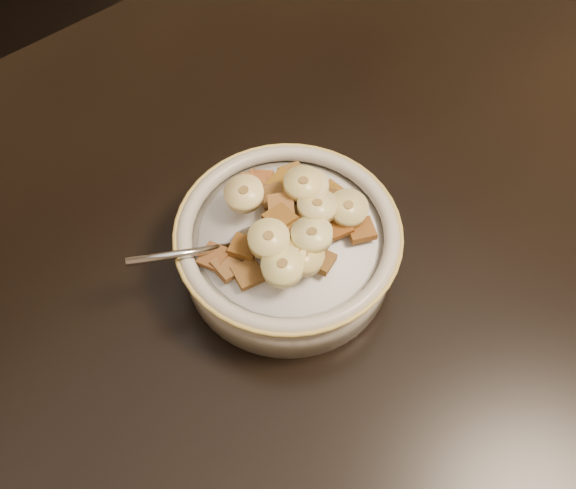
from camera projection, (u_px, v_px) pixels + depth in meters
floor at (351, 469)px, 1.22m from camera, size 4.00×4.50×0.10m
table at (424, 256)px, 0.57m from camera, size 1.42×0.93×0.04m
chair at (31, 29)px, 1.09m from camera, size 0.51×0.51×0.98m
cereal_bowl at (288, 251)px, 0.52m from camera, size 0.17×0.17×0.04m
milk at (288, 237)px, 0.51m from camera, size 0.14×0.14×0.00m
spoon at (254, 243)px, 0.50m from camera, size 0.05×0.04×0.01m
cereal_square_0 at (283, 182)px, 0.52m from camera, size 0.02×0.02×0.01m
cereal_square_1 at (337, 225)px, 0.49m from camera, size 0.03×0.03×0.01m
cereal_square_2 at (294, 175)px, 0.53m from camera, size 0.02×0.02×0.01m
cereal_square_3 at (228, 267)px, 0.48m from camera, size 0.02×0.02×0.01m
cereal_square_4 at (331, 194)px, 0.52m from camera, size 0.02×0.02×0.01m
cereal_square_5 at (244, 247)px, 0.49m from camera, size 0.03×0.03×0.01m
cereal_square_6 at (304, 193)px, 0.51m from camera, size 0.03×0.03×0.01m
cereal_square_7 at (283, 187)px, 0.52m from camera, size 0.02×0.02×0.01m
cereal_square_8 at (255, 183)px, 0.52m from camera, size 0.02×0.02×0.01m
cereal_square_9 at (214, 257)px, 0.49m from camera, size 0.03×0.03×0.01m
cereal_square_10 at (361, 230)px, 0.50m from camera, size 0.03×0.03×0.01m
cereal_square_11 at (302, 192)px, 0.51m from camera, size 0.02×0.02×0.01m
cereal_square_12 at (320, 260)px, 0.48m from camera, size 0.03×0.03×0.01m
cereal_square_13 at (273, 196)px, 0.51m from camera, size 0.03×0.03×0.01m
cereal_square_14 at (280, 218)px, 0.48m from camera, size 0.02×0.02×0.01m
cereal_square_15 at (248, 274)px, 0.48m from camera, size 0.02×0.02×0.01m
cereal_square_16 at (297, 240)px, 0.48m from camera, size 0.02×0.02×0.01m
cereal_square_17 at (281, 206)px, 0.49m from camera, size 0.03×0.03×0.01m
cereal_square_18 at (317, 206)px, 0.50m from camera, size 0.03×0.03×0.01m
cereal_square_19 at (305, 200)px, 0.51m from camera, size 0.03×0.03×0.01m
cereal_square_20 at (276, 238)px, 0.48m from camera, size 0.03×0.03×0.01m
cereal_square_21 at (297, 207)px, 0.50m from camera, size 0.03×0.03×0.01m
cereal_square_22 at (264, 241)px, 0.48m from camera, size 0.03×0.03×0.01m
cereal_square_23 at (321, 198)px, 0.51m from camera, size 0.03×0.03×0.01m
cereal_square_24 at (288, 227)px, 0.48m from camera, size 0.03×0.03×0.01m
cereal_square_25 at (254, 185)px, 0.52m from camera, size 0.03×0.03×0.01m
cereal_square_26 at (262, 181)px, 0.53m from camera, size 0.03×0.03×0.01m
banana_slice_0 at (317, 206)px, 0.49m from camera, size 0.04×0.04×0.01m
banana_slice_1 at (269, 239)px, 0.47m from camera, size 0.04×0.04×0.01m
banana_slice_2 at (303, 184)px, 0.50m from camera, size 0.04×0.04×0.01m
banana_slice_3 at (285, 257)px, 0.47m from camera, size 0.04×0.04×0.02m
banana_slice_4 at (348, 208)px, 0.49m from camera, size 0.04×0.04×0.01m
banana_slice_5 at (244, 194)px, 0.50m from camera, size 0.04×0.03×0.01m
banana_slice_6 at (303, 256)px, 0.47m from camera, size 0.04×0.04×0.01m
banana_slice_7 at (309, 187)px, 0.50m from camera, size 0.04×0.04×0.02m
banana_slice_8 at (283, 267)px, 0.46m from camera, size 0.04×0.04×0.01m
banana_slice_9 at (312, 235)px, 0.47m from camera, size 0.04×0.04×0.01m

